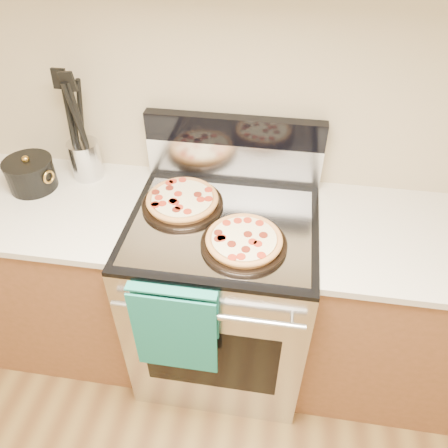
# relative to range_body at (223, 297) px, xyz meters

# --- Properties ---
(wall_back) EXTENTS (4.00, 0.00, 4.00)m
(wall_back) POSITION_rel_range_body_xyz_m (0.00, 0.35, 0.90)
(wall_back) COLOR #BDAE88
(wall_back) RESTS_ON ground
(range_body) EXTENTS (0.76, 0.68, 0.90)m
(range_body) POSITION_rel_range_body_xyz_m (0.00, 0.00, 0.00)
(range_body) COLOR #B7B7BC
(range_body) RESTS_ON ground
(oven_window) EXTENTS (0.56, 0.01, 0.40)m
(oven_window) POSITION_rel_range_body_xyz_m (0.00, -0.34, 0.00)
(oven_window) COLOR black
(oven_window) RESTS_ON range_body
(cooktop) EXTENTS (0.76, 0.68, 0.02)m
(cooktop) POSITION_rel_range_body_xyz_m (0.00, 0.00, 0.46)
(cooktop) COLOR black
(cooktop) RESTS_ON range_body
(backsplash_lower) EXTENTS (0.76, 0.06, 0.18)m
(backsplash_lower) POSITION_rel_range_body_xyz_m (0.00, 0.31, 0.56)
(backsplash_lower) COLOR silver
(backsplash_lower) RESTS_ON cooktop
(backsplash_upper) EXTENTS (0.76, 0.06, 0.12)m
(backsplash_upper) POSITION_rel_range_body_xyz_m (0.00, 0.31, 0.71)
(backsplash_upper) COLOR black
(backsplash_upper) RESTS_ON backsplash_lower
(oven_handle) EXTENTS (0.70, 0.03, 0.03)m
(oven_handle) POSITION_rel_range_body_xyz_m (0.00, -0.38, 0.35)
(oven_handle) COLOR silver
(oven_handle) RESTS_ON range_body
(dish_towel) EXTENTS (0.32, 0.05, 0.42)m
(dish_towel) POSITION_rel_range_body_xyz_m (-0.12, -0.38, 0.25)
(dish_towel) COLOR #166F66
(dish_towel) RESTS_ON oven_handle
(foil_sheet) EXTENTS (0.70, 0.55, 0.01)m
(foil_sheet) POSITION_rel_range_body_xyz_m (0.00, -0.03, 0.47)
(foil_sheet) COLOR gray
(foil_sheet) RESTS_ON cooktop
(cabinet_left) EXTENTS (1.00, 0.62, 0.88)m
(cabinet_left) POSITION_rel_range_body_xyz_m (-0.88, 0.03, -0.01)
(cabinet_left) COLOR brown
(cabinet_left) RESTS_ON ground
(countertop_left) EXTENTS (1.02, 0.64, 0.03)m
(countertop_left) POSITION_rel_range_body_xyz_m (-0.88, 0.03, 0.45)
(countertop_left) COLOR beige
(countertop_left) RESTS_ON cabinet_left
(cabinet_right) EXTENTS (1.00, 0.62, 0.88)m
(cabinet_right) POSITION_rel_range_body_xyz_m (0.88, 0.03, -0.01)
(cabinet_right) COLOR brown
(cabinet_right) RESTS_ON ground
(pepperoni_pizza_back) EXTENTS (0.37, 0.37, 0.04)m
(pepperoni_pizza_back) POSITION_rel_range_body_xyz_m (-0.18, 0.07, 0.50)
(pepperoni_pizza_back) COLOR #AD6A35
(pepperoni_pizza_back) RESTS_ON foil_sheet
(pepperoni_pizza_front) EXTENTS (0.34, 0.34, 0.04)m
(pepperoni_pizza_front) POSITION_rel_range_body_xyz_m (0.10, -0.13, 0.50)
(pepperoni_pizza_front) COLOR #AD6A35
(pepperoni_pizza_front) RESTS_ON foil_sheet
(utensil_crock) EXTENTS (0.15, 0.15, 0.17)m
(utensil_crock) POSITION_rel_range_body_xyz_m (-0.66, 0.24, 0.55)
(utensil_crock) COLOR silver
(utensil_crock) RESTS_ON countertop_left
(saucepan) EXTENTS (0.25, 0.25, 0.12)m
(saucepan) POSITION_rel_range_body_xyz_m (-0.86, 0.12, 0.52)
(saucepan) COLOR black
(saucepan) RESTS_ON countertop_left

